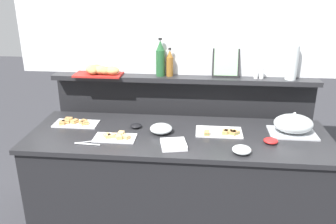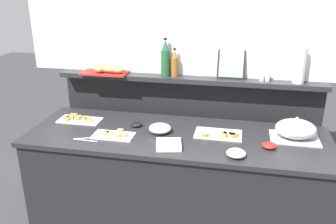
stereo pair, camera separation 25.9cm
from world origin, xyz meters
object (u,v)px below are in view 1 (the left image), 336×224
sandwich_platter_rear (75,123)px  wine_bottle_green (160,59)px  glass_bowl_large (242,150)px  water_carafe (292,62)px  condiment_bowl_dark (136,126)px  bread_basket (100,71)px  vinegar_bottle_amber (170,64)px  serving_cloche (293,125)px  condiment_bowl_cream (271,141)px  pepper_shaker (262,73)px  serving_tongs (87,143)px  sandwich_platter_front (221,132)px  sandwich_platter_side (116,137)px  glass_bowl_medium (161,129)px  framed_picture (226,62)px  salt_shaker (256,73)px  napkin_stack (174,144)px

sandwich_platter_rear → wine_bottle_green: wine_bottle_green is taller
glass_bowl_large → water_carafe: bearing=59.4°
glass_bowl_large → condiment_bowl_dark: bearing=155.4°
sandwich_platter_rear → bread_basket: bearing=70.5°
vinegar_bottle_amber → serving_cloche: bearing=-22.8°
condiment_bowl_cream → wine_bottle_green: 1.11m
condiment_bowl_cream → pepper_shaker: pepper_shaker is taller
condiment_bowl_dark → serving_tongs: (-0.29, -0.31, -0.01)m
condiment_bowl_cream → serving_tongs: bearing=-174.0°
glass_bowl_large → wine_bottle_green: size_ratio=0.40×
serving_cloche → condiment_bowl_cream: 0.26m
pepper_shaker → water_carafe: (0.23, 0.00, 0.10)m
sandwich_platter_front → sandwich_platter_side: 0.78m
sandwich_platter_front → condiment_bowl_cream: same height
glass_bowl_medium → framed_picture: size_ratio=0.65×
vinegar_bottle_amber → pepper_shaker: 0.76m
salt_shaker → pepper_shaker: (0.04, 0.00, 0.00)m
condiment_bowl_dark → salt_shaker: size_ratio=1.01×
sandwich_platter_side → serving_cloche: (1.29, 0.21, 0.06)m
sandwich_platter_rear → serving_tongs: bearing=-58.4°
sandwich_platter_front → wine_bottle_green: wine_bottle_green is taller
napkin_stack → wine_bottle_green: (-0.17, 0.70, 0.44)m
wine_bottle_green → water_carafe: 1.07m
glass_bowl_medium → pepper_shaker: pepper_shaker is taller
serving_cloche → condiment_bowl_dark: size_ratio=3.88×
wine_bottle_green → sandwich_platter_side: bearing=-112.6°
vinegar_bottle_amber → salt_shaker: bearing=-1.0°
water_carafe → condiment_bowl_dark: bearing=-162.2°
sandwich_platter_side → salt_shaker: size_ratio=3.45×
bread_basket → water_carafe: (1.58, 0.02, 0.10)m
sandwich_platter_side → salt_shaker: 1.25m
bread_basket → glass_bowl_large: bearing=-32.4°
napkin_stack → framed_picture: 0.92m
sandwich_platter_rear → glass_bowl_large: size_ratio=2.72×
vinegar_bottle_amber → framed_picture: (0.46, 0.03, 0.02)m
serving_tongs → wine_bottle_green: 0.95m
napkin_stack → water_carafe: size_ratio=0.61×
vinegar_bottle_amber → napkin_stack: bearing=-82.5°
serving_cloche → salt_shaker: bearing=121.8°
sandwich_platter_front → condiment_bowl_dark: sandwich_platter_front is taller
condiment_bowl_dark → wine_bottle_green: 0.61m
condiment_bowl_cream → water_carafe: size_ratio=0.36×
bread_basket → serving_tongs: bearing=-83.3°
sandwich_platter_front → glass_bowl_large: bearing=-68.4°
sandwich_platter_front → sandwich_platter_rear: size_ratio=1.00×
sandwich_platter_rear → pepper_shaker: size_ratio=3.96×
sandwich_platter_front → serving_cloche: size_ratio=1.01×
sandwich_platter_front → salt_shaker: (0.29, 0.43, 0.35)m
bread_basket → napkin_stack: bearing=-44.2°
serving_tongs → sandwich_platter_side: bearing=29.4°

